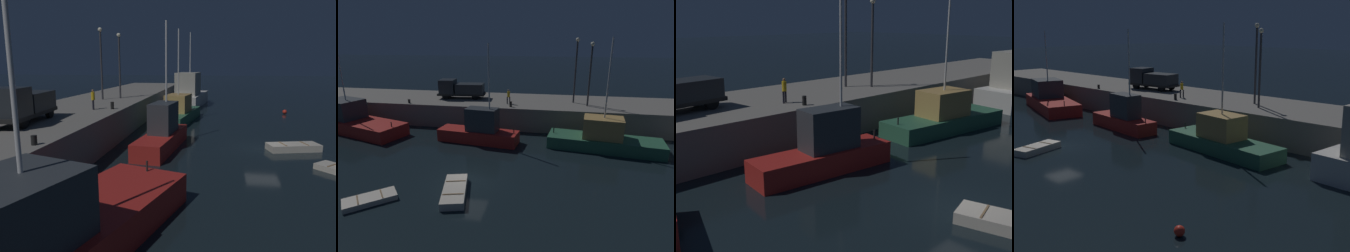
% 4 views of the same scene
% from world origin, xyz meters
% --- Properties ---
extents(ground_plane, '(320.00, 320.00, 0.00)m').
position_xyz_m(ground_plane, '(0.00, 0.00, 0.00)').
color(ground_plane, black).
extents(pier_quay, '(77.20, 8.94, 2.60)m').
position_xyz_m(pier_quay, '(0.00, 15.86, 1.30)').
color(pier_quay, gray).
rests_on(pier_quay, ground).
extents(fishing_boat_blue, '(12.62, 5.04, 10.93)m').
position_xyz_m(fishing_boat_blue, '(24.49, 7.85, 1.86)').
color(fishing_boat_blue, silver).
rests_on(fishing_boat_blue, ground).
extents(fishing_boat_white, '(12.46, 6.99, 9.18)m').
position_xyz_m(fishing_boat_white, '(-15.98, 8.56, 1.18)').
color(fishing_boat_white, red).
rests_on(fishing_boat_white, ground).
extents(fishing_boat_orange, '(10.47, 4.28, 9.99)m').
position_xyz_m(fishing_boat_orange, '(10.62, 7.85, 1.05)').
color(fishing_boat_orange, '#2D6647').
rests_on(fishing_boat_orange, ground).
extents(fishing_trawler_green, '(8.20, 3.03, 9.48)m').
position_xyz_m(fishing_trawler_green, '(-1.18, 7.61, 1.23)').
color(fishing_trawler_green, red).
rests_on(fishing_trawler_green, ground).
extents(dinghy_red_small, '(2.36, 4.01, 0.54)m').
position_xyz_m(dinghy_red_small, '(-0.19, -2.08, 0.25)').
color(dinghy_red_small, beige).
rests_on(dinghy_red_small, ground).
extents(mooring_buoy_near, '(0.55, 0.55, 0.55)m').
position_xyz_m(mooring_buoy_near, '(18.19, -5.03, 0.27)').
color(mooring_buoy_near, red).
rests_on(mooring_buoy_near, ground).
extents(lamp_post_west, '(0.44, 0.44, 7.40)m').
position_xyz_m(lamp_post_west, '(8.19, 15.72, 6.96)').
color(lamp_post_west, '#38383D').
rests_on(lamp_post_west, pier_quay).
extents(lamp_post_east, '(0.44, 0.44, 6.96)m').
position_xyz_m(lamp_post_east, '(9.65, 14.20, 6.73)').
color(lamp_post_east, '#38383D').
rests_on(lamp_post_east, pier_quay).
extents(utility_truck, '(6.12, 2.77, 2.38)m').
position_xyz_m(utility_truck, '(-5.89, 15.82, 3.83)').
color(utility_truck, black).
rests_on(utility_truck, pier_quay).
extents(dockworker, '(0.41, 0.41, 1.67)m').
position_xyz_m(dockworker, '(0.67, 13.74, 3.55)').
color(dockworker, black).
rests_on(dockworker, pier_quay).
extents(bollard_west, '(0.28, 0.28, 0.61)m').
position_xyz_m(bollard_west, '(1.17, 12.28, 2.91)').
color(bollard_west, black).
rests_on(bollard_west, pier_quay).
extents(bollard_central, '(0.28, 0.28, 0.45)m').
position_xyz_m(bollard_central, '(-10.99, 11.97, 2.83)').
color(bollard_central, black).
rests_on(bollard_central, pier_quay).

